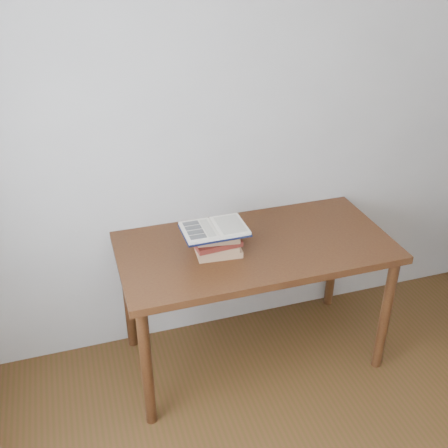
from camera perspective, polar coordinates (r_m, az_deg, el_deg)
name	(u,v)px	position (r m, az deg, el deg)	size (l,w,h in m)	color
desk	(255,259)	(2.92, 3.39, -3.78)	(1.49, 0.75, 0.80)	#452911
book_stack	(217,241)	(2.74, -0.80, -1.92)	(0.26, 0.20, 0.15)	#95724D
open_book	(214,229)	(2.68, -1.05, -0.54)	(0.33, 0.23, 0.03)	black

